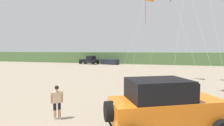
# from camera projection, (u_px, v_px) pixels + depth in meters

# --- Properties ---
(dune_ridge) EXTENTS (90.00, 9.55, 2.82)m
(dune_ridge) POSITION_uv_depth(u_px,v_px,m) (149.00, 58.00, 48.56)
(dune_ridge) COLOR #567A47
(dune_ridge) RESTS_ON ground_plane
(jeep) EXTENTS (4.99, 4.13, 2.26)m
(jeep) POSITION_uv_depth(u_px,v_px,m) (164.00, 105.00, 7.51)
(jeep) COLOR orange
(jeep) RESTS_ON ground_plane
(person_watching) EXTENTS (0.49, 0.47, 1.67)m
(person_watching) POSITION_uv_depth(u_px,v_px,m) (57.00, 100.00, 9.28)
(person_watching) COLOR tan
(person_watching) RESTS_ON ground_plane
(distant_pickup) EXTENTS (4.89, 3.20, 1.98)m
(distant_pickup) POSITION_uv_depth(u_px,v_px,m) (90.00, 60.00, 45.48)
(distant_pickup) COLOR black
(distant_pickup) RESTS_ON ground_plane
(distant_sedan) EXTENTS (4.51, 2.83, 1.20)m
(distant_sedan) POSITION_uv_depth(u_px,v_px,m) (110.00, 62.00, 44.28)
(distant_sedan) COLOR #1E232D
(distant_sedan) RESTS_ON ground_plane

